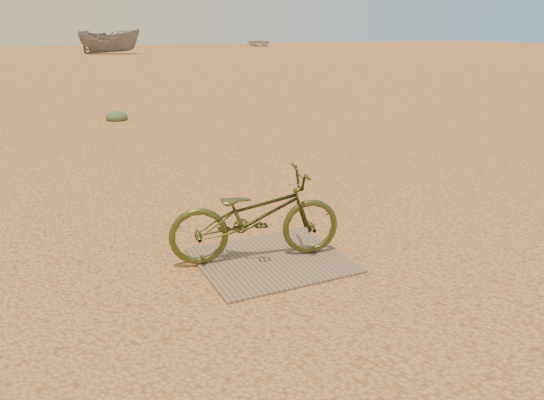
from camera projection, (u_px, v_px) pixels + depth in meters
name	position (u px, v px, depth m)	size (l,w,h in m)	color
ground	(236.00, 278.00, 4.70)	(120.00, 120.00, 0.00)	#D99B52
plywood_board	(272.00, 260.00, 5.03)	(1.36, 1.20, 0.02)	#786953
bicycle	(255.00, 216.00, 4.93)	(0.56, 1.61, 0.85)	#3E471E
boat_mid_right	(110.00, 41.00, 41.61)	(1.87, 4.97, 1.92)	slate
boat_far_right	(259.00, 42.00, 57.17)	(3.12, 4.37, 0.91)	silver
kale_b	(117.00, 120.00, 12.55)	(0.52, 0.52, 0.28)	#4F6946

